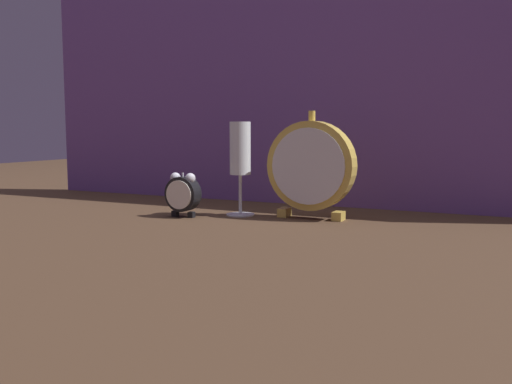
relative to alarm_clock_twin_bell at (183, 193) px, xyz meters
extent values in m
plane|color=#422D1E|center=(0.14, -0.03, -0.05)|extent=(4.00, 4.00, 0.00)
cube|color=#6B478E|center=(0.14, 0.30, 0.24)|extent=(1.49, 0.01, 0.59)
cube|color=black|center=(-0.02, 0.00, -0.05)|extent=(0.01, 0.01, 0.01)
cube|color=black|center=(0.02, 0.00, -0.05)|extent=(0.01, 0.01, 0.01)
cylinder|color=black|center=(0.00, 0.00, 0.00)|extent=(0.07, 0.03, 0.07)
cylinder|color=silver|center=(0.00, -0.02, 0.00)|extent=(0.06, 0.00, 0.06)
sphere|color=silver|center=(-0.02, 0.00, 0.03)|extent=(0.02, 0.02, 0.02)
sphere|color=silver|center=(0.02, 0.00, 0.03)|extent=(0.02, 0.02, 0.02)
cylinder|color=silver|center=(0.00, 0.00, 0.04)|extent=(0.00, 0.00, 0.01)
cube|color=gold|center=(0.19, 0.10, -0.04)|extent=(0.02, 0.03, 0.02)
cube|color=gold|center=(0.31, 0.10, -0.04)|extent=(0.02, 0.03, 0.02)
cylinder|color=gold|center=(0.25, 0.10, 0.06)|extent=(0.18, 0.04, 0.18)
cylinder|color=silver|center=(0.25, 0.08, 0.06)|extent=(0.15, 0.00, 0.15)
cylinder|color=gold|center=(0.25, 0.10, 0.16)|extent=(0.01, 0.01, 0.02)
cylinder|color=silver|center=(0.10, 0.07, -0.05)|extent=(0.06, 0.06, 0.01)
cylinder|color=silver|center=(0.10, 0.07, 0.00)|extent=(0.01, 0.01, 0.08)
cylinder|color=white|center=(0.10, 0.07, 0.09)|extent=(0.04, 0.04, 0.11)
cylinder|color=#DBC675|center=(0.10, 0.07, 0.07)|extent=(0.04, 0.04, 0.07)
camera|label=1|loc=(0.65, -1.00, 0.13)|focal=40.00mm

